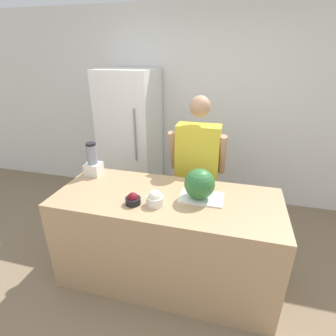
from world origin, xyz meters
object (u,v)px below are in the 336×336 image
at_px(bowl_cherries, 133,199).
at_px(bowl_cream, 155,199).
at_px(person, 197,171).
at_px(blender, 93,162).
at_px(watermelon, 200,184).
at_px(refrigerator, 132,140).

relative_size(bowl_cherries, bowl_cream, 0.90).
height_order(person, blender, person).
height_order(watermelon, bowl_cherries, watermelon).
height_order(bowl_cream, blender, blender).
relative_size(watermelon, bowl_cherries, 2.04).
height_order(refrigerator, person, refrigerator).
relative_size(person, blender, 4.90).
distance_m(refrigerator, blender, 1.09).
bearing_deg(person, blender, -153.89).
bearing_deg(bowl_cream, person, 76.83).
xyz_separation_m(refrigerator, bowl_cherries, (0.62, -1.51, 0.01)).
bearing_deg(bowl_cherries, bowl_cream, 9.80).
xyz_separation_m(bowl_cherries, bowl_cream, (0.18, 0.03, 0.02)).
bearing_deg(blender, bowl_cream, -27.33).
bearing_deg(bowl_cream, refrigerator, 118.46).
relative_size(watermelon, bowl_cream, 1.84).
bearing_deg(refrigerator, bowl_cherries, -67.53).
relative_size(bowl_cherries, blender, 0.38).
height_order(bowl_cherries, bowl_cream, bowl_cream).
distance_m(refrigerator, bowl_cherries, 1.63).
distance_m(watermelon, blender, 1.12).
bearing_deg(refrigerator, person, -30.98).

